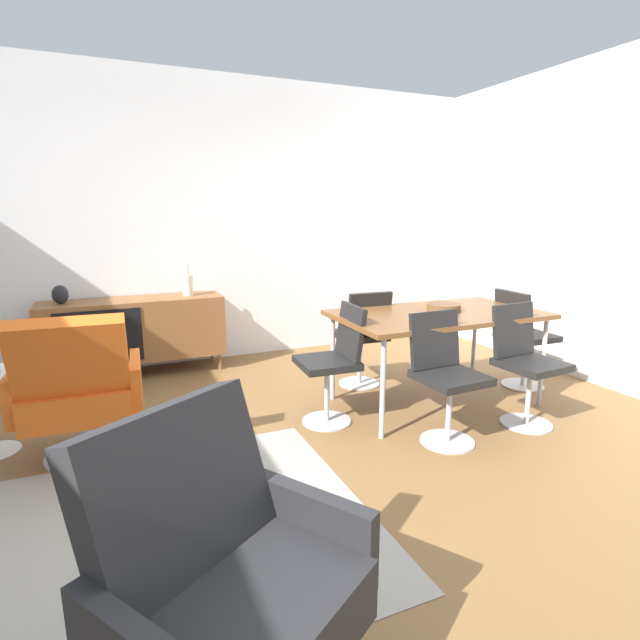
# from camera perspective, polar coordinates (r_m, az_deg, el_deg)

# --- Properties ---
(ground_plane) EXTENTS (8.32, 8.32, 0.00)m
(ground_plane) POSITION_cam_1_polar(r_m,az_deg,el_deg) (2.98, -5.47, -17.89)
(ground_plane) COLOR brown
(wall_back) EXTENTS (6.80, 0.12, 2.80)m
(wall_back) POSITION_cam_1_polar(r_m,az_deg,el_deg) (5.11, -15.19, 10.87)
(wall_back) COLOR white
(wall_back) RESTS_ON ground_plane
(sideboard) EXTENTS (1.60, 0.45, 0.72)m
(sideboard) POSITION_cam_1_polar(r_m,az_deg,el_deg) (4.87, -20.70, -0.98)
(sideboard) COLOR brown
(sideboard) RESTS_ON ground_plane
(vase_cobalt) EXTENTS (0.10, 0.10, 0.31)m
(vase_cobalt) POSITION_cam_1_polar(r_m,az_deg,el_deg) (4.85, -15.09, 4.02)
(vase_cobalt) COLOR beige
(vase_cobalt) RESTS_ON sideboard
(vase_sculptural_dark) EXTENTS (0.13, 0.13, 0.16)m
(vase_sculptural_dark) POSITION_cam_1_polar(r_m,az_deg,el_deg) (4.82, -27.90, 2.63)
(vase_sculptural_dark) COLOR black
(vase_sculptural_dark) RESTS_ON sideboard
(dining_table) EXTENTS (1.60, 0.90, 0.74)m
(dining_table) POSITION_cam_1_polar(r_m,az_deg,el_deg) (3.93, 13.53, 0.29)
(dining_table) COLOR brown
(dining_table) RESTS_ON ground_plane
(wooden_bowl_on_table) EXTENTS (0.26, 0.26, 0.06)m
(wooden_bowl_on_table) POSITION_cam_1_polar(r_m,az_deg,el_deg) (3.95, 14.16, 1.41)
(wooden_bowl_on_table) COLOR brown
(wooden_bowl_on_table) RESTS_ON dining_table
(dining_chair_front_left) EXTENTS (0.42, 0.44, 0.86)m
(dining_chair_front_left) POSITION_cam_1_polar(r_m,az_deg,el_deg) (3.35, 14.26, -5.89)
(dining_chair_front_left) COLOR black
(dining_chair_front_left) RESTS_ON ground_plane
(dining_chair_back_left) EXTENTS (0.43, 0.45, 0.86)m
(dining_chair_back_left) POSITION_cam_1_polar(r_m,az_deg,el_deg) (4.25, 5.00, -1.68)
(dining_chair_back_left) COLOR black
(dining_chair_back_left) RESTS_ON ground_plane
(dining_chair_front_right) EXTENTS (0.43, 0.45, 0.86)m
(dining_chair_front_right) POSITION_cam_1_polar(r_m,az_deg,el_deg) (3.81, 22.63, -4.27)
(dining_chair_front_right) COLOR black
(dining_chair_front_right) RESTS_ON ground_plane
(dining_chair_far_end) EXTENTS (0.44, 0.41, 0.86)m
(dining_chair_far_end) POSITION_cam_1_polar(r_m,az_deg,el_deg) (4.56, 22.33, -1.59)
(dining_chair_far_end) COLOR black
(dining_chair_far_end) RESTS_ON ground_plane
(dining_chair_near_window) EXTENTS (0.45, 0.42, 0.86)m
(dining_chair_near_window) POSITION_cam_1_polar(r_m,az_deg,el_deg) (3.53, 1.73, -4.56)
(dining_chair_near_window) COLOR black
(dining_chair_near_window) RESTS_ON ground_plane
(lounge_chair_red) EXTENTS (0.75, 0.69, 0.95)m
(lounge_chair_red) POSITION_cam_1_polar(r_m,az_deg,el_deg) (3.30, -26.28, -7.12)
(lounge_chair_red) COLOR #D85919
(lounge_chair_red) RESTS_ON ground_plane
(armchair_black_shell) EXTENTS (0.89, 0.88, 0.95)m
(armchair_black_shell) POSITION_cam_1_polar(r_m,az_deg,el_deg) (1.63, -11.23, -27.17)
(armchair_black_shell) COLOR #262628
(armchair_black_shell) RESTS_ON ground_plane
(area_rug) EXTENTS (2.20, 1.70, 0.01)m
(area_rug) POSITION_cam_1_polar(r_m,az_deg,el_deg) (2.65, -20.35, -22.78)
(area_rug) COLOR gray
(area_rug) RESTS_ON ground_plane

